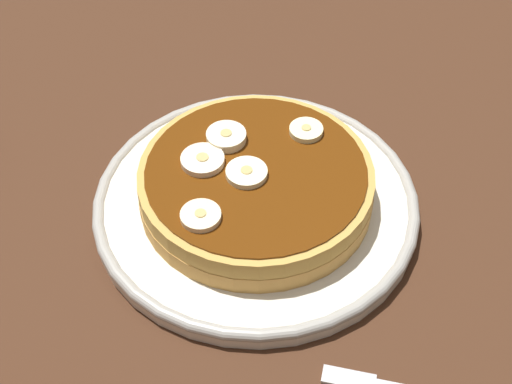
% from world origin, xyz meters
% --- Properties ---
extents(ground_plane, '(1.40, 1.40, 0.03)m').
position_xyz_m(ground_plane, '(0.00, 0.00, -0.01)').
color(ground_plane, '#422616').
extents(plate, '(0.25, 0.25, 0.02)m').
position_xyz_m(plate, '(0.00, 0.00, 0.01)').
color(plate, silver).
rests_on(plate, ground_plane).
extents(pancake_stack, '(0.18, 0.18, 0.03)m').
position_xyz_m(pancake_stack, '(-0.00, 0.00, 0.03)').
color(pancake_stack, '#CD9549').
rests_on(pancake_stack, plate).
extents(banana_slice_0, '(0.03, 0.03, 0.01)m').
position_xyz_m(banana_slice_0, '(0.01, -0.00, 0.05)').
color(banana_slice_0, '#F8EFC0').
rests_on(banana_slice_0, pancake_stack).
extents(banana_slice_1, '(0.03, 0.03, 0.01)m').
position_xyz_m(banana_slice_1, '(0.06, 0.02, 0.05)').
color(banana_slice_1, '#FDE4B4').
rests_on(banana_slice_1, pancake_stack).
extents(banana_slice_2, '(0.03, 0.03, 0.01)m').
position_xyz_m(banana_slice_2, '(0.03, -0.03, 0.05)').
color(banana_slice_2, '#F8E1BF').
rests_on(banana_slice_2, pancake_stack).
extents(banana_slice_3, '(0.03, 0.03, 0.01)m').
position_xyz_m(banana_slice_3, '(-0.06, -0.01, 0.05)').
color(banana_slice_3, '#FAF2B2').
rests_on(banana_slice_3, pancake_stack).
extents(banana_slice_4, '(0.03, 0.03, 0.01)m').
position_xyz_m(banana_slice_4, '(-0.00, -0.04, 0.05)').
color(banana_slice_4, '#F8EAC1').
rests_on(banana_slice_4, pancake_stack).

